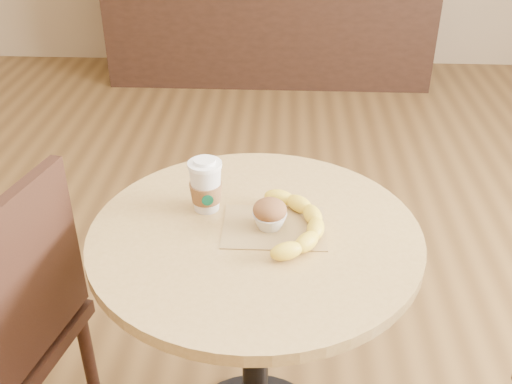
% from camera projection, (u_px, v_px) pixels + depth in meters
% --- Properties ---
extents(cafe_table, '(0.77, 0.77, 0.75)m').
position_uv_depth(cafe_table, '(255.00, 294.00, 1.48)').
color(cafe_table, black).
rests_on(cafe_table, ground).
extents(chair_left, '(0.48, 0.48, 0.91)m').
position_uv_depth(chair_left, '(1.00, 334.00, 1.45)').
color(chair_left, black).
rests_on(chair_left, ground).
extents(service_counter, '(2.30, 0.65, 1.04)m').
position_uv_depth(service_counter, '(270.00, 3.00, 4.12)').
color(service_counter, black).
rests_on(service_counter, ground).
extents(kraft_bag, '(0.24, 0.18, 0.00)m').
position_uv_depth(kraft_bag, '(274.00, 227.00, 1.39)').
color(kraft_bag, olive).
rests_on(kraft_bag, cafe_table).
extents(coffee_cup, '(0.08, 0.08, 0.14)m').
position_uv_depth(coffee_cup, '(206.00, 187.00, 1.43)').
color(coffee_cup, silver).
rests_on(coffee_cup, cafe_table).
extents(muffin, '(0.08, 0.08, 0.07)m').
position_uv_depth(muffin, '(270.00, 214.00, 1.38)').
color(muffin, silver).
rests_on(muffin, kraft_bag).
extents(banana, '(0.16, 0.29, 0.04)m').
position_uv_depth(banana, '(297.00, 223.00, 1.37)').
color(banana, yellow).
rests_on(banana, kraft_bag).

